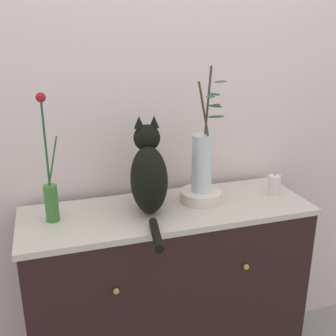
{
  "coord_description": "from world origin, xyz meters",
  "views": [
    {
      "loc": [
        -0.46,
        -1.48,
        1.66
      ],
      "look_at": [
        0.0,
        0.0,
        1.13
      ],
      "focal_mm": 42.78,
      "sensor_mm": 36.0,
      "label": 1
    }
  ],
  "objects_px": {
    "sideboard": "(168,302)",
    "vase_slim_green": "(50,191)",
    "cat_sitting": "(149,175)",
    "bowl_porcelain": "(201,196)",
    "candle_pillar": "(274,185)",
    "vase_glass_clear": "(203,160)"
  },
  "relations": [
    {
      "from": "bowl_porcelain",
      "to": "vase_glass_clear",
      "type": "distance_m",
      "value": 0.17
    },
    {
      "from": "bowl_porcelain",
      "to": "candle_pillar",
      "type": "bearing_deg",
      "value": -4.43
    },
    {
      "from": "sideboard",
      "to": "vase_slim_green",
      "type": "xyz_separation_m",
      "value": [
        -0.47,
        0.03,
        0.6
      ]
    },
    {
      "from": "bowl_porcelain",
      "to": "vase_slim_green",
      "type": "bearing_deg",
      "value": -179.32
    },
    {
      "from": "cat_sitting",
      "to": "vase_glass_clear",
      "type": "bearing_deg",
      "value": 7.13
    },
    {
      "from": "bowl_porcelain",
      "to": "candle_pillar",
      "type": "relative_size",
      "value": 1.83
    },
    {
      "from": "candle_pillar",
      "to": "sideboard",
      "type": "bearing_deg",
      "value": -179.24
    },
    {
      "from": "cat_sitting",
      "to": "vase_slim_green",
      "type": "height_order",
      "value": "vase_slim_green"
    },
    {
      "from": "cat_sitting",
      "to": "bowl_porcelain",
      "type": "relative_size",
      "value": 2.63
    },
    {
      "from": "vase_glass_clear",
      "to": "candle_pillar",
      "type": "relative_size",
      "value": 5.36
    },
    {
      "from": "sideboard",
      "to": "cat_sitting",
      "type": "relative_size",
      "value": 2.55
    },
    {
      "from": "vase_slim_green",
      "to": "bowl_porcelain",
      "type": "xyz_separation_m",
      "value": [
        0.63,
        0.01,
        -0.1
      ]
    },
    {
      "from": "cat_sitting",
      "to": "vase_slim_green",
      "type": "bearing_deg",
      "value": 176.32
    },
    {
      "from": "bowl_porcelain",
      "to": "candle_pillar",
      "type": "distance_m",
      "value": 0.35
    },
    {
      "from": "sideboard",
      "to": "candle_pillar",
      "type": "bearing_deg",
      "value": 0.76
    },
    {
      "from": "candle_pillar",
      "to": "vase_slim_green",
      "type": "bearing_deg",
      "value": 178.86
    },
    {
      "from": "cat_sitting",
      "to": "candle_pillar",
      "type": "height_order",
      "value": "cat_sitting"
    },
    {
      "from": "sideboard",
      "to": "vase_glass_clear",
      "type": "bearing_deg",
      "value": 11.05
    },
    {
      "from": "vase_slim_green",
      "to": "candle_pillar",
      "type": "bearing_deg",
      "value": -1.14
    },
    {
      "from": "cat_sitting",
      "to": "sideboard",
      "type": "bearing_deg",
      "value": -1.05
    },
    {
      "from": "vase_slim_green",
      "to": "bowl_porcelain",
      "type": "relative_size",
      "value": 2.75
    },
    {
      "from": "sideboard",
      "to": "vase_glass_clear",
      "type": "distance_m",
      "value": 0.68
    }
  ]
}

